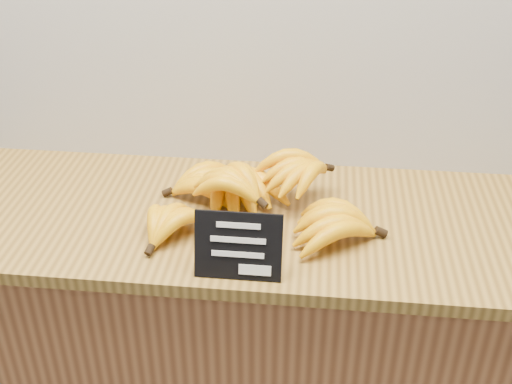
# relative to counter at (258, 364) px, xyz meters

# --- Properties ---
(counter) EXTENTS (1.41, 0.50, 0.90)m
(counter) POSITION_rel_counter_xyz_m (0.00, 0.00, 0.00)
(counter) COLOR #955A30
(counter) RESTS_ON ground
(counter_top) EXTENTS (1.50, 0.54, 0.03)m
(counter_top) POSITION_rel_counter_xyz_m (-0.00, 0.00, 0.47)
(counter_top) COLOR olive
(counter_top) RESTS_ON counter
(chalkboard_sign) EXTENTS (0.17, 0.04, 0.13)m
(chalkboard_sign) POSITION_rel_counter_xyz_m (-0.02, -0.22, 0.55)
(chalkboard_sign) COLOR black
(chalkboard_sign) RESTS_ON counter_top
(banana_pile) EXTENTS (0.58, 0.38, 0.12)m
(banana_pile) POSITION_rel_counter_xyz_m (-0.01, -0.00, 0.53)
(banana_pile) COLOR #F0AE09
(banana_pile) RESTS_ON counter_top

